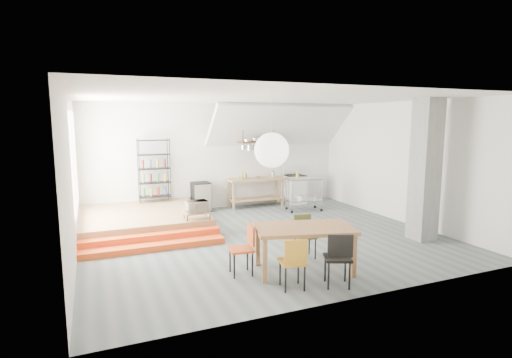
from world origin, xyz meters
name	(u,v)px	position (x,y,z in m)	size (l,w,h in m)	color
floor	(264,237)	(0.00, 0.00, 0.00)	(8.00, 8.00, 0.00)	#545E61
wall_back	(218,156)	(0.00, 3.50, 1.60)	(8.00, 0.04, 3.20)	silver
wall_left	(71,179)	(-4.00, 0.00, 1.60)	(0.04, 7.00, 3.20)	silver
wall_right	(402,162)	(4.00, 0.00, 1.60)	(0.04, 7.00, 3.20)	silver
ceiling	(264,98)	(0.00, 0.00, 3.20)	(8.00, 7.00, 0.02)	white
slope_ceiling	(280,125)	(1.80, 2.90, 2.55)	(4.40, 1.80, 0.15)	white
window_pane	(74,161)	(-3.98, 1.50, 1.80)	(0.02, 2.50, 2.20)	white
platform	(143,219)	(-2.50, 2.00, 0.20)	(3.00, 3.00, 0.40)	#A17D50
step_lower	(155,247)	(-2.50, 0.05, 0.07)	(3.00, 0.35, 0.13)	#F0531C
step_upper	(152,239)	(-2.50, 0.40, 0.13)	(3.00, 0.35, 0.27)	#F0531C
concrete_column	(425,170)	(3.30, -1.50, 1.60)	(0.50, 0.50, 3.20)	slate
kitchen_counter	(256,187)	(1.10, 3.15, 0.63)	(1.80, 0.60, 0.91)	#A17D50
stove	(295,189)	(2.50, 3.16, 0.48)	(0.60, 0.60, 1.18)	white
pot_rack	(259,144)	(1.13, 2.92, 1.98)	(1.20, 0.50, 1.43)	#432B1B
wire_shelving	(154,169)	(-2.00, 3.20, 1.33)	(0.88, 0.38, 1.80)	black
microwave_shelf	(197,213)	(-1.40, 0.75, 0.55)	(0.60, 0.40, 0.16)	#A17D50
paper_lantern	(272,150)	(-0.77, -2.05, 2.20)	(0.60, 0.60, 0.60)	white
dining_table	(304,232)	(-0.18, -2.20, 0.74)	(1.92, 1.38, 0.82)	brown
chair_mustard	(294,259)	(-0.74, -2.86, 0.52)	(0.46, 0.46, 0.86)	#AB7A1D
chair_black	(339,255)	(-0.02, -3.05, 0.55)	(0.56, 0.56, 0.92)	black
chair_olive	(304,232)	(0.21, -1.50, 0.50)	(0.43, 0.43, 0.84)	brown
chair_red	(245,245)	(-1.21, -1.92, 0.53)	(0.45, 0.45, 0.89)	#C74E1C
rolling_cart	(304,189)	(2.22, 2.07, 0.65)	(1.08, 0.71, 1.00)	silver
mini_fridge	(201,197)	(-0.66, 3.20, 0.44)	(0.52, 0.52, 0.88)	black
microwave	(197,206)	(-1.40, 0.75, 0.70)	(0.49, 0.33, 0.27)	beige
bowl	(258,177)	(1.16, 3.10, 0.94)	(0.20, 0.20, 0.05)	silver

